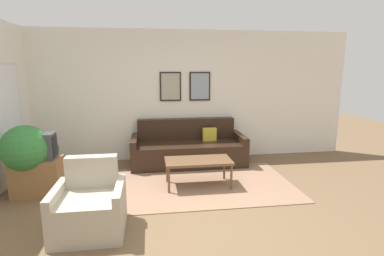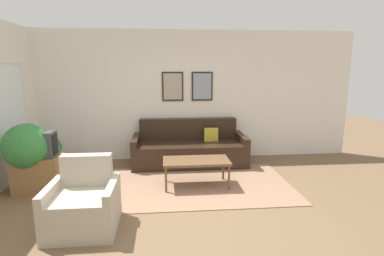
{
  "view_description": "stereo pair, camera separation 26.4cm",
  "coord_description": "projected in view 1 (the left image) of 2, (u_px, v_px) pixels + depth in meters",
  "views": [
    {
      "loc": [
        -0.33,
        -3.51,
        1.92
      ],
      "look_at": [
        0.43,
        1.8,
        0.85
      ],
      "focal_mm": 28.0,
      "sensor_mm": 36.0,
      "label": 1
    },
    {
      "loc": [
        -0.06,
        -3.55,
        1.92
      ],
      "look_at": [
        0.43,
        1.8,
        0.85
      ],
      "focal_mm": 28.0,
      "sensor_mm": 36.0,
      "label": 2
    }
  ],
  "objects": [
    {
      "name": "area_rug",
      "position": [
        200.0,
        184.0,
        5.04
      ],
      "size": [
        3.05,
        1.9,
        0.01
      ],
      "color": "#937056",
      "rests_on": "ground_plane"
    },
    {
      "name": "armchair",
      "position": [
        90.0,
        208.0,
        3.56
      ],
      "size": [
        0.8,
        0.76,
        0.85
      ],
      "rotation": [
        0.0,
        0.0,
        -0.04
      ],
      "color": "#B2A893",
      "rests_on": "ground_plane"
    },
    {
      "name": "tv",
      "position": [
        35.0,
        147.0,
        4.53
      ],
      "size": [
        0.58,
        0.28,
        0.4
      ],
      "color": "#424247",
      "rests_on": "tv_stand"
    },
    {
      "name": "couch",
      "position": [
        188.0,
        149.0,
        6.1
      ],
      "size": [
        2.26,
        0.9,
        0.89
      ],
      "color": "black",
      "rests_on": "ground_plane"
    },
    {
      "name": "potted_plant_small",
      "position": [
        47.0,
        157.0,
        5.29
      ],
      "size": [
        0.38,
        0.38,
        0.64
      ],
      "color": "slate",
      "rests_on": "ground_plane"
    },
    {
      "name": "potted_plant_tall",
      "position": [
        26.0,
        151.0,
        4.46
      ],
      "size": [
        0.69,
        0.69,
        1.1
      ],
      "color": "#383D42",
      "rests_on": "ground_plane"
    },
    {
      "name": "wall_back",
      "position": [
        165.0,
        96.0,
        6.28
      ],
      "size": [
        8.0,
        0.09,
        2.7
      ],
      "color": "white",
      "rests_on": "ground_plane"
    },
    {
      "name": "coffee_table",
      "position": [
        198.0,
        162.0,
        4.9
      ],
      "size": [
        1.08,
        0.54,
        0.46
      ],
      "color": "brown",
      "rests_on": "ground_plane"
    },
    {
      "name": "potted_plant_by_window",
      "position": [
        46.0,
        152.0,
        5.37
      ],
      "size": [
        0.45,
        0.45,
        0.72
      ],
      "color": "#383D42",
      "rests_on": "ground_plane"
    },
    {
      "name": "tv_stand",
      "position": [
        38.0,
        177.0,
        4.62
      ],
      "size": [
        0.7,
        0.45,
        0.56
      ],
      "color": "olive",
      "rests_on": "ground_plane"
    },
    {
      "name": "ground_plane",
      "position": [
        178.0,
        221.0,
        3.83
      ],
      "size": [
        16.0,
        16.0,
        0.0
      ],
      "primitive_type": "plane",
      "color": "brown"
    }
  ]
}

